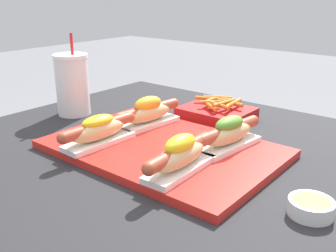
{
  "coord_description": "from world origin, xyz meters",
  "views": [
    {
      "loc": [
        0.52,
        -0.64,
        1.04
      ],
      "look_at": [
        -0.01,
        0.01,
        0.75
      ],
      "focal_mm": 42.0,
      "sensor_mm": 36.0,
      "label": 1
    }
  ],
  "objects_px": {
    "serving_tray": "(162,149)",
    "hot_dog_1": "(180,155)",
    "fries_basket": "(217,113)",
    "hot_dog_0": "(98,130)",
    "hot_dog_3": "(229,133)",
    "hot_dog_2": "(148,113)",
    "sauce_bowl": "(311,207)",
    "drink_cup": "(72,85)"
  },
  "relations": [
    {
      "from": "hot_dog_0",
      "to": "hot_dog_3",
      "type": "xyz_separation_m",
      "value": [
        0.24,
        0.17,
        0.0
      ]
    },
    {
      "from": "serving_tray",
      "to": "hot_dog_1",
      "type": "relative_size",
      "value": 2.39
    },
    {
      "from": "hot_dog_2",
      "to": "drink_cup",
      "type": "height_order",
      "value": "drink_cup"
    },
    {
      "from": "hot_dog_3",
      "to": "hot_dog_1",
      "type": "bearing_deg",
      "value": -93.62
    },
    {
      "from": "sauce_bowl",
      "to": "hot_dog_0",
      "type": "bearing_deg",
      "value": -175.18
    },
    {
      "from": "hot_dog_0",
      "to": "drink_cup",
      "type": "bearing_deg",
      "value": 152.17
    },
    {
      "from": "hot_dog_2",
      "to": "fries_basket",
      "type": "distance_m",
      "value": 0.22
    },
    {
      "from": "fries_basket",
      "to": "serving_tray",
      "type": "bearing_deg",
      "value": -83.42
    },
    {
      "from": "fries_basket",
      "to": "drink_cup",
      "type": "bearing_deg",
      "value": -148.24
    },
    {
      "from": "hot_dog_1",
      "to": "hot_dog_2",
      "type": "distance_m",
      "value": 0.28
    },
    {
      "from": "drink_cup",
      "to": "fries_basket",
      "type": "height_order",
      "value": "drink_cup"
    },
    {
      "from": "hot_dog_3",
      "to": "fries_basket",
      "type": "distance_m",
      "value": 0.25
    },
    {
      "from": "hot_dog_3",
      "to": "sauce_bowl",
      "type": "distance_m",
      "value": 0.27
    },
    {
      "from": "sauce_bowl",
      "to": "drink_cup",
      "type": "relative_size",
      "value": 0.32
    },
    {
      "from": "hot_dog_3",
      "to": "fries_basket",
      "type": "height_order",
      "value": "hot_dog_3"
    },
    {
      "from": "hot_dog_2",
      "to": "hot_dog_3",
      "type": "relative_size",
      "value": 1.0
    },
    {
      "from": "hot_dog_0",
      "to": "hot_dog_3",
      "type": "height_order",
      "value": "hot_dog_3"
    },
    {
      "from": "serving_tray",
      "to": "hot_dog_2",
      "type": "bearing_deg",
      "value": 145.09
    },
    {
      "from": "hot_dog_2",
      "to": "drink_cup",
      "type": "relative_size",
      "value": 0.89
    },
    {
      "from": "serving_tray",
      "to": "hot_dog_1",
      "type": "xyz_separation_m",
      "value": [
        0.11,
        -0.08,
        0.04
      ]
    },
    {
      "from": "serving_tray",
      "to": "hot_dog_3",
      "type": "height_order",
      "value": "hot_dog_3"
    },
    {
      "from": "hot_dog_0",
      "to": "fries_basket",
      "type": "bearing_deg",
      "value": 77.09
    },
    {
      "from": "fries_basket",
      "to": "hot_dog_2",
      "type": "bearing_deg",
      "value": -112.46
    },
    {
      "from": "hot_dog_1",
      "to": "sauce_bowl",
      "type": "relative_size",
      "value": 2.85
    },
    {
      "from": "hot_dog_2",
      "to": "hot_dog_0",
      "type": "bearing_deg",
      "value": -90.52
    },
    {
      "from": "serving_tray",
      "to": "hot_dog_2",
      "type": "xyz_separation_m",
      "value": [
        -0.11,
        0.08,
        0.04
      ]
    },
    {
      "from": "fries_basket",
      "to": "hot_dog_0",
      "type": "bearing_deg",
      "value": -102.91
    },
    {
      "from": "hot_dog_1",
      "to": "hot_dog_2",
      "type": "height_order",
      "value": "hot_dog_2"
    },
    {
      "from": "sauce_bowl",
      "to": "hot_dog_2",
      "type": "bearing_deg",
      "value": 164.99
    },
    {
      "from": "hot_dog_0",
      "to": "fries_basket",
      "type": "xyz_separation_m",
      "value": [
        0.08,
        0.36,
        -0.03
      ]
    },
    {
      "from": "serving_tray",
      "to": "hot_dog_0",
      "type": "bearing_deg",
      "value": -143.29
    },
    {
      "from": "fries_basket",
      "to": "hot_dog_3",
      "type": "bearing_deg",
      "value": -51.84
    },
    {
      "from": "hot_dog_0",
      "to": "drink_cup",
      "type": "distance_m",
      "value": 0.31
    },
    {
      "from": "hot_dog_0",
      "to": "sauce_bowl",
      "type": "bearing_deg",
      "value": 4.82
    },
    {
      "from": "drink_cup",
      "to": "fries_basket",
      "type": "xyz_separation_m",
      "value": [
        0.36,
        0.22,
        -0.07
      ]
    },
    {
      "from": "hot_dog_1",
      "to": "drink_cup",
      "type": "distance_m",
      "value": 0.52
    },
    {
      "from": "hot_dog_2",
      "to": "hot_dog_3",
      "type": "bearing_deg",
      "value": 0.11
    },
    {
      "from": "hot_dog_0",
      "to": "fries_basket",
      "type": "height_order",
      "value": "hot_dog_0"
    },
    {
      "from": "hot_dog_3",
      "to": "drink_cup",
      "type": "relative_size",
      "value": 0.9
    },
    {
      "from": "serving_tray",
      "to": "fries_basket",
      "type": "height_order",
      "value": "fries_basket"
    },
    {
      "from": "serving_tray",
      "to": "hot_dog_1",
      "type": "height_order",
      "value": "hot_dog_1"
    },
    {
      "from": "hot_dog_1",
      "to": "sauce_bowl",
      "type": "xyz_separation_m",
      "value": [
        0.24,
        0.04,
        -0.04
      ]
    }
  ]
}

